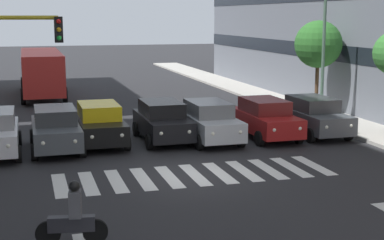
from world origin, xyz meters
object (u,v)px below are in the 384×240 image
(car_2, at_px, (209,121))
(bus_behind_traffic, at_px, (41,69))
(car_3, at_px, (162,121))
(car_5, at_px, (56,129))
(car_1, at_px, (265,118))
(street_tree_1, at_px, (318,45))
(motorcycle_with_rider, at_px, (73,218))
(car_0, at_px, (313,116))
(car_4, at_px, (100,124))
(street_lamp_left, at_px, (317,39))

(car_2, bearing_deg, bus_behind_traffic, -69.04)
(bus_behind_traffic, bearing_deg, car_3, 105.60)
(car_2, xyz_separation_m, car_5, (6.45, -0.11, 0.00))
(car_1, distance_m, street_tree_1, 7.46)
(bus_behind_traffic, bearing_deg, motorcycle_with_rider, 89.65)
(car_1, bearing_deg, car_0, 178.86)
(car_1, bearing_deg, car_4, -5.49)
(car_0, xyz_separation_m, car_4, (9.58, -0.74, 0.00))
(car_0, distance_m, street_lamp_left, 4.70)
(car_0, relative_size, car_2, 1.00)
(car_1, relative_size, street_tree_1, 0.89)
(car_0, height_order, bus_behind_traffic, bus_behind_traffic)
(car_4, bearing_deg, car_2, 171.21)
(car_4, xyz_separation_m, car_5, (1.84, 0.61, 0.00))
(car_4, bearing_deg, bus_behind_traffic, -83.51)
(car_1, height_order, car_3, same)
(street_lamp_left, bearing_deg, car_5, 12.05)
(car_0, relative_size, motorcycle_with_rider, 2.62)
(car_5, bearing_deg, street_lamp_left, -167.95)
(car_5, height_order, bus_behind_traffic, bus_behind_traffic)
(car_5, distance_m, street_tree_1, 15.10)
(car_1, distance_m, car_5, 9.08)
(car_3, distance_m, motorcycle_with_rider, 11.66)
(bus_behind_traffic, bearing_deg, car_5, 90.00)
(car_4, height_order, car_5, same)
(car_0, distance_m, car_5, 11.42)
(car_3, bearing_deg, bus_behind_traffic, -74.40)
(car_0, xyz_separation_m, street_lamp_left, (-1.59, -2.91, 3.32))
(car_0, bearing_deg, car_4, -4.43)
(car_1, distance_m, motorcycle_with_rider, 13.66)
(car_1, xyz_separation_m, car_3, (4.55, -0.62, 0.00))
(car_4, xyz_separation_m, bus_behind_traffic, (1.84, -16.13, 0.97))
(car_3, bearing_deg, car_4, -1.69)
(car_3, bearing_deg, car_5, 6.66)
(car_0, distance_m, car_1, 2.34)
(car_1, relative_size, street_lamp_left, 0.67)
(motorcycle_with_rider, bearing_deg, car_4, -100.55)
(car_1, distance_m, car_2, 2.63)
(bus_behind_traffic, xyz_separation_m, street_tree_1, (-14.09, 12.16, 1.98))
(car_0, bearing_deg, car_2, -0.34)
(car_4, distance_m, street_lamp_left, 11.86)
(car_0, height_order, car_2, same)
(car_1, distance_m, street_lamp_left, 5.89)
(car_2, xyz_separation_m, motorcycle_with_rider, (6.62, 10.03, -0.24))
(bus_behind_traffic, relative_size, street_tree_1, 2.11)
(car_1, height_order, street_lamp_left, street_lamp_left)
(bus_behind_traffic, distance_m, street_tree_1, 18.71)
(car_0, relative_size, street_tree_1, 0.89)
(car_2, distance_m, motorcycle_with_rider, 12.02)
(car_5, relative_size, street_lamp_left, 0.67)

